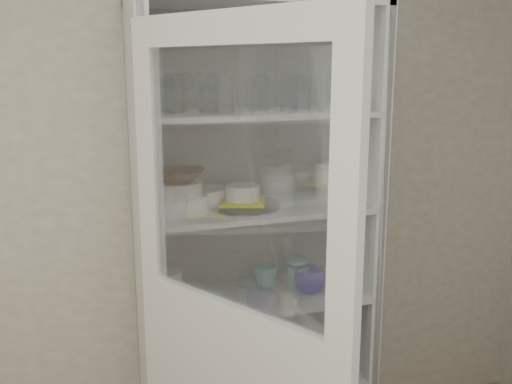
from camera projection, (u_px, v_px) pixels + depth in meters
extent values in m
cube|color=#A8A28E|center=(198.00, 189.00, 2.57)|extent=(3.60, 0.02, 2.60)
cube|color=silver|center=(144.00, 264.00, 2.33)|extent=(0.03, 0.45, 2.10)
cube|color=silver|center=(356.00, 242.00, 2.63)|extent=(0.03, 0.45, 2.10)
cube|color=slate|center=(242.00, 239.00, 2.67)|extent=(1.00, 0.03, 2.10)
cube|color=silver|center=(256.00, 3.00, 2.25)|extent=(1.00, 0.45, 0.03)
cube|color=silver|center=(257.00, 379.00, 2.59)|extent=(0.94, 0.42, 0.02)
cube|color=silver|center=(257.00, 296.00, 2.51)|extent=(0.94, 0.42, 0.02)
cube|color=silver|center=(257.00, 208.00, 2.42)|extent=(0.94, 0.42, 0.02)
cube|color=silver|center=(257.00, 114.00, 2.33)|extent=(0.94, 0.42, 0.02)
cube|color=silver|center=(232.00, 27.00, 1.63)|extent=(0.48, 0.80, 0.10)
cube|color=silver|center=(150.00, 166.00, 1.99)|extent=(0.08, 0.10, 0.80)
cube|color=silver|center=(347.00, 202.00, 1.46)|extent=(0.08, 0.10, 0.80)
cube|color=silver|center=(233.00, 181.00, 1.73)|extent=(0.37, 0.63, 0.78)
cylinder|color=silver|center=(162.00, 95.00, 2.08)|extent=(0.09, 0.09, 0.15)
cylinder|color=silver|center=(225.00, 96.00, 2.17)|extent=(0.07, 0.07, 0.14)
cylinder|color=silver|center=(209.00, 96.00, 2.15)|extent=(0.09, 0.09, 0.14)
cylinder|color=silver|center=(303.00, 94.00, 2.24)|extent=(0.09, 0.09, 0.14)
cylinder|color=silver|center=(328.00, 93.00, 2.25)|extent=(0.09, 0.09, 0.15)
cylinder|color=silver|center=(289.00, 93.00, 2.26)|extent=(0.10, 0.10, 0.15)
cylinder|color=silver|center=(362.00, 96.00, 2.31)|extent=(0.07, 0.07, 0.12)
cylinder|color=silver|center=(157.00, 95.00, 2.18)|extent=(0.09, 0.09, 0.14)
cylinder|color=silver|center=(175.00, 93.00, 2.24)|extent=(0.09, 0.09, 0.15)
cylinder|color=silver|center=(207.00, 92.00, 2.26)|extent=(0.10, 0.10, 0.15)
cylinder|color=white|center=(180.00, 204.00, 2.30)|extent=(0.23, 0.23, 0.07)
cylinder|color=white|center=(204.00, 196.00, 2.44)|extent=(0.20, 0.20, 0.07)
cylinder|color=white|center=(179.00, 189.00, 2.28)|extent=(0.24, 0.24, 0.06)
imported|color=#542D1E|center=(179.00, 176.00, 2.27)|extent=(0.26, 0.26, 0.05)
cylinder|color=silver|center=(243.00, 205.00, 2.40)|extent=(0.36, 0.36, 0.02)
cube|color=yellow|center=(243.00, 201.00, 2.39)|extent=(0.24, 0.24, 0.01)
cylinder|color=white|center=(243.00, 192.00, 2.39)|extent=(0.15, 0.15, 0.06)
cylinder|color=silver|center=(331.00, 180.00, 2.56)|extent=(0.13, 0.13, 0.16)
imported|color=#231A94|center=(310.00, 280.00, 2.52)|extent=(0.15, 0.15, 0.11)
imported|color=teal|center=(265.00, 277.00, 2.56)|extent=(0.14, 0.14, 0.11)
imported|color=white|center=(338.00, 281.00, 2.54)|extent=(0.12, 0.12, 0.09)
cylinder|color=teal|center=(298.00, 276.00, 2.58)|extent=(0.10, 0.10, 0.10)
ellipsoid|color=teal|center=(298.00, 263.00, 2.57)|extent=(0.10, 0.10, 0.02)
cylinder|color=#BAB9C8|center=(190.00, 305.00, 2.34)|extent=(0.10, 0.10, 0.04)
cylinder|color=white|center=(170.00, 286.00, 2.43)|extent=(0.13, 0.13, 0.13)
imported|color=white|center=(222.00, 373.00, 2.54)|extent=(0.34, 0.34, 0.08)
cube|color=gray|center=(275.00, 366.00, 2.62)|extent=(0.26, 0.22, 0.07)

